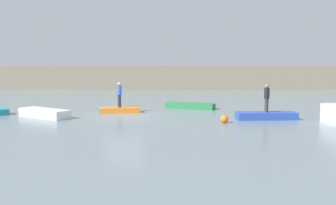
{
  "coord_description": "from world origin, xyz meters",
  "views": [
    {
      "loc": [
        3.14,
        -22.87,
        3.38
      ],
      "look_at": [
        2.75,
        2.36,
        0.64
      ],
      "focal_mm": 39.22,
      "sensor_mm": 36.0,
      "label": 1
    }
  ],
  "objects_px": {
    "rowboat_white": "(44,113)",
    "person_dark_shirt": "(267,96)",
    "rowboat_green": "(190,106)",
    "rowboat_blue": "(266,116)",
    "mooring_buoy": "(224,119)",
    "rowboat_orange": "(120,110)",
    "person_blue_shirt": "(119,93)"
  },
  "relations": [
    {
      "from": "rowboat_green",
      "to": "rowboat_blue",
      "type": "distance_m",
      "value": 6.75
    },
    {
      "from": "rowboat_white",
      "to": "rowboat_orange",
      "type": "distance_m",
      "value": 4.9
    },
    {
      "from": "rowboat_orange",
      "to": "rowboat_blue",
      "type": "height_order",
      "value": "rowboat_blue"
    },
    {
      "from": "rowboat_green",
      "to": "mooring_buoy",
      "type": "height_order",
      "value": "mooring_buoy"
    },
    {
      "from": "person_blue_shirt",
      "to": "person_dark_shirt",
      "type": "relative_size",
      "value": 1.02
    },
    {
      "from": "rowboat_white",
      "to": "rowboat_orange",
      "type": "relative_size",
      "value": 1.37
    },
    {
      "from": "person_blue_shirt",
      "to": "person_dark_shirt",
      "type": "xyz_separation_m",
      "value": [
        9.25,
        -2.87,
        0.06
      ]
    },
    {
      "from": "rowboat_white",
      "to": "mooring_buoy",
      "type": "height_order",
      "value": "rowboat_white"
    },
    {
      "from": "rowboat_blue",
      "to": "person_dark_shirt",
      "type": "distance_m",
      "value": 1.16
    },
    {
      "from": "rowboat_orange",
      "to": "rowboat_green",
      "type": "height_order",
      "value": "rowboat_green"
    },
    {
      "from": "person_blue_shirt",
      "to": "rowboat_white",
      "type": "bearing_deg",
      "value": -153.05
    },
    {
      "from": "rowboat_orange",
      "to": "rowboat_blue",
      "type": "bearing_deg",
      "value": -27.88
    },
    {
      "from": "rowboat_orange",
      "to": "rowboat_white",
      "type": "bearing_deg",
      "value": -163.71
    },
    {
      "from": "rowboat_white",
      "to": "rowboat_blue",
      "type": "distance_m",
      "value": 13.64
    },
    {
      "from": "rowboat_white",
      "to": "person_dark_shirt",
      "type": "relative_size",
      "value": 2.21
    },
    {
      "from": "person_blue_shirt",
      "to": "person_dark_shirt",
      "type": "distance_m",
      "value": 9.69
    },
    {
      "from": "rowboat_green",
      "to": "mooring_buoy",
      "type": "bearing_deg",
      "value": -57.53
    },
    {
      "from": "rowboat_white",
      "to": "person_dark_shirt",
      "type": "bearing_deg",
      "value": 30.91
    },
    {
      "from": "rowboat_orange",
      "to": "rowboat_blue",
      "type": "xyz_separation_m",
      "value": [
        9.25,
        -2.87,
        0.04
      ]
    },
    {
      "from": "rowboat_blue",
      "to": "rowboat_orange",
      "type": "bearing_deg",
      "value": 158.55
    },
    {
      "from": "rowboat_white",
      "to": "person_blue_shirt",
      "type": "height_order",
      "value": "person_blue_shirt"
    },
    {
      "from": "rowboat_blue",
      "to": "person_blue_shirt",
      "type": "xyz_separation_m",
      "value": [
        -9.25,
        2.87,
        1.09
      ]
    },
    {
      "from": "rowboat_blue",
      "to": "rowboat_white",
      "type": "bearing_deg",
      "value": 173.06
    },
    {
      "from": "rowboat_white",
      "to": "rowboat_green",
      "type": "bearing_deg",
      "value": 59.6
    },
    {
      "from": "rowboat_green",
      "to": "mooring_buoy",
      "type": "xyz_separation_m",
      "value": [
        1.63,
        -6.58,
        0.02
      ]
    },
    {
      "from": "rowboat_white",
      "to": "rowboat_blue",
      "type": "height_order",
      "value": "rowboat_white"
    },
    {
      "from": "rowboat_white",
      "to": "person_dark_shirt",
      "type": "height_order",
      "value": "person_dark_shirt"
    },
    {
      "from": "rowboat_orange",
      "to": "person_blue_shirt",
      "type": "distance_m",
      "value": 1.13
    },
    {
      "from": "rowboat_green",
      "to": "rowboat_orange",
      "type": "bearing_deg",
      "value": -136.36
    },
    {
      "from": "mooring_buoy",
      "to": "rowboat_orange",
      "type": "bearing_deg",
      "value": 146.93
    },
    {
      "from": "rowboat_blue",
      "to": "mooring_buoy",
      "type": "bearing_deg",
      "value": -156.79
    },
    {
      "from": "rowboat_green",
      "to": "rowboat_blue",
      "type": "xyz_separation_m",
      "value": [
        4.33,
        -5.17,
        0.01
      ]
    }
  ]
}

